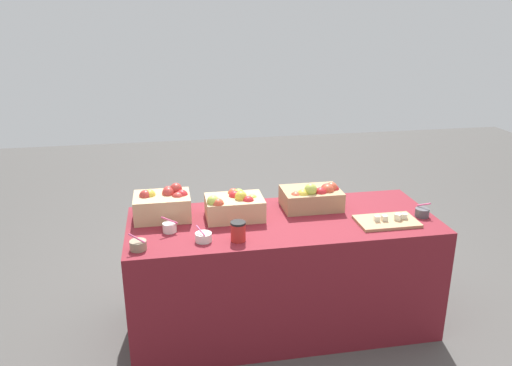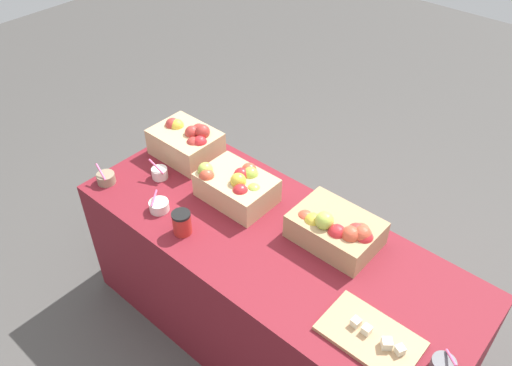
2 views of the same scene
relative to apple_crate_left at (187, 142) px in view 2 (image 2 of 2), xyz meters
The scene contains 11 objects.
ground_plane 1.11m from the apple_crate_left, 13.00° to the right, with size 10.00×10.00×0.00m, color #474442.
table 0.87m from the apple_crate_left, 13.00° to the right, with size 1.90×0.76×0.74m, color maroon.
apple_crate_left is the anchor object (origin of this frame).
apple_crate_middle 0.44m from the apple_crate_left, 10.84° to the right, with size 0.35×0.25×0.18m.
apple_crate_right 0.96m from the apple_crate_left, ahead, with size 0.37×0.27×0.19m.
cutting_board_front 1.38m from the apple_crate_left, 13.84° to the right, with size 0.37×0.23×0.06m.
sample_bowl_near 0.45m from the apple_crate_left, 108.31° to the right, with size 0.09×0.09×0.11m.
sample_bowl_mid 0.23m from the apple_crate_left, 82.05° to the right, with size 0.10×0.08×0.11m.
sample_bowl_far 1.61m from the apple_crate_left, ahead, with size 0.09×0.09×0.10m.
sample_bowl_extra 0.45m from the apple_crate_left, 60.82° to the right, with size 0.09×0.10×0.09m.
coffee_cup 0.58m from the apple_crate_left, 45.31° to the right, with size 0.09×0.09×0.11m.
Camera 2 is at (1.01, -1.26, 2.40)m, focal length 36.12 mm.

